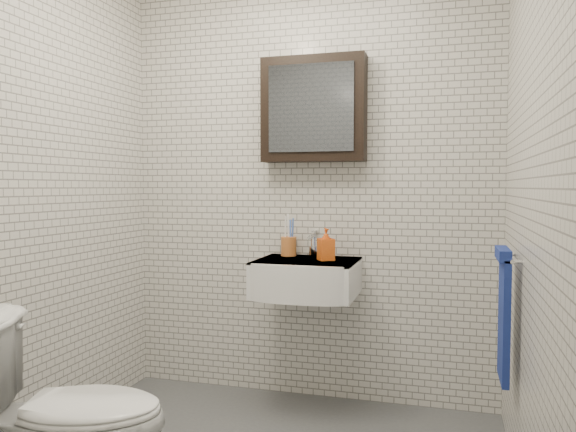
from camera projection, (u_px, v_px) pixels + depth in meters
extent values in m
cube|color=silver|center=(308.00, 188.00, 3.33)|extent=(2.20, 0.02, 2.50)
cube|color=silver|center=(115.00, 189.00, 1.41)|extent=(2.20, 0.02, 2.50)
cube|color=silver|center=(33.00, 188.00, 2.67)|extent=(0.02, 2.00, 2.50)
cube|color=silver|center=(532.00, 188.00, 2.06)|extent=(0.02, 2.00, 2.50)
cube|color=white|center=(307.00, 278.00, 3.12)|extent=(0.55, 0.45, 0.20)
cylinder|color=silver|center=(308.00, 261.00, 3.14)|extent=(0.31, 0.31, 0.02)
cylinder|color=silver|center=(308.00, 260.00, 3.14)|extent=(0.04, 0.04, 0.01)
cube|color=white|center=(307.00, 261.00, 3.12)|extent=(0.55, 0.45, 0.01)
cylinder|color=silver|center=(314.00, 251.00, 3.27)|extent=(0.06, 0.06, 0.06)
cylinder|color=silver|center=(314.00, 241.00, 3.27)|extent=(0.03, 0.03, 0.08)
cylinder|color=silver|center=(311.00, 237.00, 3.21)|extent=(0.02, 0.12, 0.02)
cube|color=silver|center=(315.00, 231.00, 3.30)|extent=(0.02, 0.09, 0.01)
cube|color=black|center=(314.00, 109.00, 3.22)|extent=(0.60, 0.14, 0.60)
cube|color=#3F444C|center=(311.00, 108.00, 3.15)|extent=(0.49, 0.01, 0.49)
cylinder|color=silver|center=(509.00, 258.00, 2.42)|extent=(0.02, 0.30, 0.02)
cylinder|color=silver|center=(511.00, 254.00, 2.54)|extent=(0.04, 0.02, 0.02)
cylinder|color=silver|center=(518.00, 262.00, 2.30)|extent=(0.04, 0.02, 0.02)
cube|color=#212E98|center=(504.00, 319.00, 2.44)|extent=(0.03, 0.26, 0.54)
cube|color=#212E98|center=(503.00, 254.00, 2.43)|extent=(0.05, 0.26, 0.05)
cylinder|color=#BA672E|center=(289.00, 246.00, 3.29)|extent=(0.11, 0.11, 0.11)
cylinder|color=white|center=(285.00, 234.00, 3.28)|extent=(0.02, 0.03, 0.21)
cylinder|color=#4572DD|center=(290.00, 236.00, 3.28)|extent=(0.02, 0.02, 0.19)
cylinder|color=white|center=(288.00, 233.00, 3.30)|extent=(0.03, 0.04, 0.22)
cylinder|color=#4572DD|center=(293.00, 235.00, 3.29)|extent=(0.03, 0.05, 0.20)
imported|color=orange|center=(326.00, 244.00, 3.09)|extent=(0.11, 0.11, 0.18)
imported|color=white|center=(59.00, 420.00, 2.07)|extent=(0.87, 0.64, 0.79)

